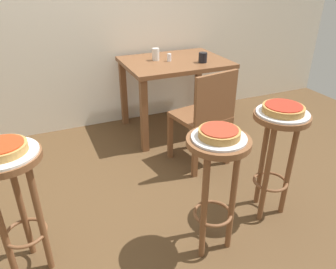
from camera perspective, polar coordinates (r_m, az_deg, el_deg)
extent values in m
plane|color=brown|center=(2.36, -3.33, -13.72)|extent=(6.00, 6.00, 0.00)
cylinder|color=brown|center=(1.71, 8.93, -1.26)|extent=(0.34, 0.34, 0.03)
cylinder|color=brown|center=(1.99, 6.53, -9.44)|extent=(0.04, 0.04, 0.72)
cylinder|color=brown|center=(1.85, 6.43, -12.88)|extent=(0.04, 0.04, 0.72)
cylinder|color=brown|center=(1.93, 11.33, -11.30)|extent=(0.04, 0.04, 0.72)
torus|color=brown|center=(1.99, 7.89, -13.60)|extent=(0.23, 0.23, 0.02)
cylinder|color=silver|center=(1.70, 8.99, -0.56)|extent=(0.29, 0.29, 0.01)
cylinder|color=#B78442|center=(1.69, 9.05, 0.21)|extent=(0.22, 0.22, 0.04)
cylinder|color=#B23823|center=(1.68, 9.11, 0.91)|extent=(0.19, 0.19, 0.01)
cylinder|color=brown|center=(2.10, 19.47, 3.02)|extent=(0.34, 0.34, 0.03)
cylinder|color=brown|center=(2.34, 16.34, -4.39)|extent=(0.04, 0.04, 0.72)
cylinder|color=brown|center=(2.18, 17.00, -6.95)|extent=(0.04, 0.04, 0.72)
cylinder|color=brown|center=(2.29, 20.60, -5.76)|extent=(0.04, 0.04, 0.72)
torus|color=brown|center=(2.33, 17.60, -7.90)|extent=(0.23, 0.23, 0.02)
cylinder|color=silver|center=(2.09, 19.57, 3.61)|extent=(0.32, 0.32, 0.01)
cylinder|color=#B78442|center=(2.08, 19.68, 4.26)|extent=(0.25, 0.25, 0.04)
cylinder|color=red|center=(2.07, 19.78, 4.84)|extent=(0.22, 0.22, 0.01)
cylinder|color=brown|center=(1.74, -26.85, -3.64)|extent=(0.34, 0.34, 0.03)
cylinder|color=brown|center=(2.03, -24.53, -11.34)|extent=(0.04, 0.04, 0.72)
cylinder|color=brown|center=(1.92, -27.23, -14.64)|extent=(0.04, 0.04, 0.72)
cylinder|color=brown|center=(1.90, -21.60, -13.74)|extent=(0.04, 0.04, 0.72)
torus|color=brown|center=(2.02, -23.85, -15.56)|extent=(0.23, 0.23, 0.02)
cylinder|color=white|center=(1.73, -27.02, -2.97)|extent=(0.32, 0.32, 0.01)
cylinder|color=tan|center=(1.72, -27.20, -2.22)|extent=(0.23, 0.23, 0.04)
cylinder|color=red|center=(1.71, -27.36, -1.55)|extent=(0.20, 0.20, 0.01)
cube|color=brown|center=(3.24, 1.22, 12.63)|extent=(0.99, 0.76, 0.04)
cube|color=brown|center=(2.92, -4.23, 3.14)|extent=(0.06, 0.06, 0.70)
cube|color=brown|center=(3.29, 10.68, 5.65)|extent=(0.06, 0.06, 0.70)
cube|color=brown|center=(3.50, -7.83, 7.22)|extent=(0.06, 0.06, 0.70)
cube|color=brown|center=(3.82, 5.31, 9.10)|extent=(0.06, 0.06, 0.70)
cylinder|color=black|center=(3.16, 6.17, 13.37)|extent=(0.08, 0.08, 0.09)
cylinder|color=silver|center=(3.22, -2.18, 13.97)|extent=(0.07, 0.07, 0.12)
cylinder|color=white|center=(3.19, 0.21, 13.44)|extent=(0.04, 0.04, 0.07)
cube|color=brown|center=(2.73, 5.66, 3.23)|extent=(0.47, 0.47, 0.04)
cube|color=brown|center=(2.52, 8.45, 6.31)|extent=(0.40, 0.10, 0.40)
cube|color=brown|center=(3.06, 5.99, 1.33)|extent=(0.04, 0.04, 0.42)
cube|color=brown|center=(2.86, 0.39, -0.44)|extent=(0.04, 0.04, 0.42)
cube|color=brown|center=(2.82, 10.59, -1.39)|extent=(0.04, 0.04, 0.42)
cube|color=brown|center=(2.61, 4.81, -3.53)|extent=(0.04, 0.04, 0.42)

